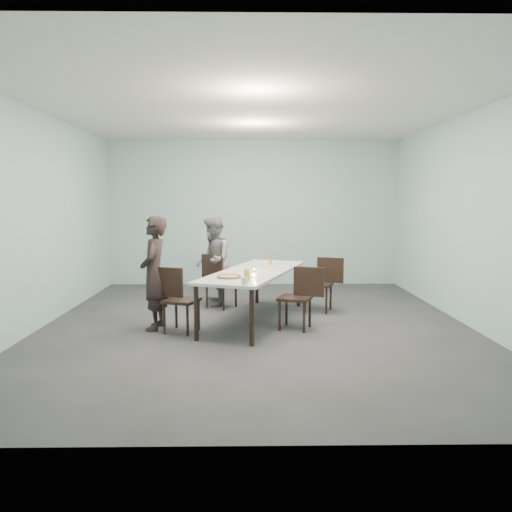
{
  "coord_description": "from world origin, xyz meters",
  "views": [
    {
      "loc": [
        -0.1,
        -6.93,
        1.77
      ],
      "look_at": [
        0.0,
        -0.07,
        1.0
      ],
      "focal_mm": 35.0,
      "sensor_mm": 36.0,
      "label": 1
    }
  ],
  "objects_px": {
    "diner_near": "(154,273)",
    "side_plate": "(253,276)",
    "table": "(255,274)",
    "water_tumbler": "(245,281)",
    "diner_far": "(213,261)",
    "tealight": "(254,271)",
    "chair_near_right": "(301,293)",
    "chair_far_right": "(323,280)",
    "amber_tumbler": "(270,262)",
    "chair_near_left": "(176,295)",
    "beer_glass": "(247,275)",
    "pizza": "(229,277)",
    "chair_far_left": "(217,277)"
  },
  "relations": [
    {
      "from": "water_tumbler",
      "to": "chair_near_right",
      "type": "bearing_deg",
      "value": 44.58
    },
    {
      "from": "diner_near",
      "to": "beer_glass",
      "type": "relative_size",
      "value": 10.4
    },
    {
      "from": "chair_far_right",
      "to": "diner_far",
      "type": "height_order",
      "value": "diner_far"
    },
    {
      "from": "side_plate",
      "to": "tealight",
      "type": "relative_size",
      "value": 3.21
    },
    {
      "from": "chair_near_left",
      "to": "water_tumbler",
      "type": "height_order",
      "value": "chair_near_left"
    },
    {
      "from": "chair_far_right",
      "to": "pizza",
      "type": "relative_size",
      "value": 2.56
    },
    {
      "from": "table",
      "to": "diner_near",
      "type": "height_order",
      "value": "diner_near"
    },
    {
      "from": "chair_far_right",
      "to": "diner_near",
      "type": "distance_m",
      "value": 2.71
    },
    {
      "from": "beer_glass",
      "to": "diner_near",
      "type": "bearing_deg",
      "value": 158.06
    },
    {
      "from": "side_plate",
      "to": "chair_near_right",
      "type": "bearing_deg",
      "value": 2.96
    },
    {
      "from": "diner_far",
      "to": "tealight",
      "type": "xyz_separation_m",
      "value": [
        0.68,
        -1.29,
        0.02
      ]
    },
    {
      "from": "table",
      "to": "water_tumbler",
      "type": "distance_m",
      "value": 1.26
    },
    {
      "from": "chair_far_left",
      "to": "tealight",
      "type": "distance_m",
      "value": 1.3
    },
    {
      "from": "diner_near",
      "to": "pizza",
      "type": "bearing_deg",
      "value": 75.17
    },
    {
      "from": "table",
      "to": "chair_far_right",
      "type": "height_order",
      "value": "chair_far_right"
    },
    {
      "from": "amber_tumbler",
      "to": "tealight",
      "type": "bearing_deg",
      "value": -107.71
    },
    {
      "from": "water_tumbler",
      "to": "tealight",
      "type": "bearing_deg",
      "value": 83.4
    },
    {
      "from": "tealight",
      "to": "amber_tumbler",
      "type": "relative_size",
      "value": 0.7
    },
    {
      "from": "table",
      "to": "amber_tumbler",
      "type": "xyz_separation_m",
      "value": [
        0.25,
        0.67,
        0.1
      ]
    },
    {
      "from": "diner_near",
      "to": "side_plate",
      "type": "relative_size",
      "value": 8.67
    },
    {
      "from": "chair_near_right",
      "to": "pizza",
      "type": "xyz_separation_m",
      "value": [
        -0.97,
        -0.24,
        0.27
      ]
    },
    {
      "from": "beer_glass",
      "to": "chair_near_left",
      "type": "bearing_deg",
      "value": 159.04
    },
    {
      "from": "pizza",
      "to": "water_tumbler",
      "type": "distance_m",
      "value": 0.55
    },
    {
      "from": "table",
      "to": "chair_near_right",
      "type": "distance_m",
      "value": 0.82
    },
    {
      "from": "water_tumbler",
      "to": "tealight",
      "type": "height_order",
      "value": "water_tumbler"
    },
    {
      "from": "chair_near_right",
      "to": "beer_glass",
      "type": "distance_m",
      "value": 0.92
    },
    {
      "from": "chair_far_left",
      "to": "diner_far",
      "type": "relative_size",
      "value": 0.58
    },
    {
      "from": "chair_near_right",
      "to": "diner_near",
      "type": "distance_m",
      "value": 2.03
    },
    {
      "from": "diner_far",
      "to": "amber_tumbler",
      "type": "bearing_deg",
      "value": 58.77
    },
    {
      "from": "table",
      "to": "chair_far_right",
      "type": "relative_size",
      "value": 3.16
    },
    {
      "from": "chair_near_right",
      "to": "chair_far_right",
      "type": "distance_m",
      "value": 1.2
    },
    {
      "from": "table",
      "to": "diner_far",
      "type": "relative_size",
      "value": 1.83
    },
    {
      "from": "water_tumbler",
      "to": "amber_tumbler",
      "type": "height_order",
      "value": "water_tumbler"
    },
    {
      "from": "chair_far_right",
      "to": "diner_far",
      "type": "bearing_deg",
      "value": 4.6
    },
    {
      "from": "side_plate",
      "to": "water_tumbler",
      "type": "distance_m",
      "value": 0.73
    },
    {
      "from": "chair_far_right",
      "to": "diner_near",
      "type": "bearing_deg",
      "value": 43.76
    },
    {
      "from": "table",
      "to": "tealight",
      "type": "xyz_separation_m",
      "value": [
        -0.01,
        -0.16,
        0.08
      ]
    },
    {
      "from": "diner_near",
      "to": "side_plate",
      "type": "bearing_deg",
      "value": 87.53
    },
    {
      "from": "side_plate",
      "to": "beer_glass",
      "type": "distance_m",
      "value": 0.43
    },
    {
      "from": "chair_near_right",
      "to": "pizza",
      "type": "height_order",
      "value": "chair_near_right"
    },
    {
      "from": "chair_far_right",
      "to": "tealight",
      "type": "relative_size",
      "value": 15.54
    },
    {
      "from": "chair_near_left",
      "to": "amber_tumbler",
      "type": "height_order",
      "value": "chair_near_left"
    },
    {
      "from": "diner_far",
      "to": "amber_tumbler",
      "type": "xyz_separation_m",
      "value": [
        0.94,
        -0.46,
        0.04
      ]
    },
    {
      "from": "diner_near",
      "to": "pizza",
      "type": "relative_size",
      "value": 4.59
    },
    {
      "from": "chair_far_left",
      "to": "beer_glass",
      "type": "relative_size",
      "value": 5.8
    },
    {
      "from": "table",
      "to": "amber_tumbler",
      "type": "height_order",
      "value": "amber_tumbler"
    },
    {
      "from": "diner_near",
      "to": "diner_far",
      "type": "height_order",
      "value": "diner_near"
    },
    {
      "from": "diner_far",
      "to": "beer_glass",
      "type": "xyz_separation_m",
      "value": [
        0.58,
        -2.08,
        0.07
      ]
    },
    {
      "from": "chair_near_left",
      "to": "chair_near_right",
      "type": "height_order",
      "value": "same"
    },
    {
      "from": "diner_near",
      "to": "diner_far",
      "type": "distance_m",
      "value": 1.71
    }
  ]
}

